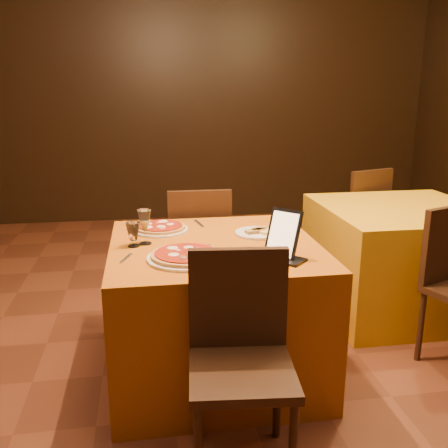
{
  "coord_description": "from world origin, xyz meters",
  "views": [
    {
      "loc": [
        -0.47,
        -2.54,
        1.55
      ],
      "look_at": [
        -0.07,
        -0.04,
        0.86
      ],
      "focal_mm": 40.0,
      "sensor_mm": 36.0,
      "label": 1
    }
  ],
  "objects": [
    {
      "name": "fork_near",
      "position": [
        -0.58,
        -0.2,
        0.75
      ],
      "size": [
        0.06,
        0.14,
        0.01
      ],
      "primitive_type": "cube",
      "rotation": [
        0.0,
        0.0,
        1.23
      ],
      "color": "silver",
      "rests_on": "main_table"
    },
    {
      "name": "chair_main_near",
      "position": [
        -0.12,
        -0.8,
        0.46
      ],
      "size": [
        0.4,
        0.4,
        0.91
      ],
      "primitive_type": null,
      "rotation": [
        0.0,
        0.0,
        -0.1
      ],
      "color": "black",
      "rests_on": "floor"
    },
    {
      "name": "side_table",
      "position": [
        1.31,
        0.61,
        0.38
      ],
      "size": [
        1.1,
        1.1,
        0.75
      ],
      "primitive_type": "cube",
      "color": "#CF910D",
      "rests_on": "floor"
    },
    {
      "name": "fork_far",
      "position": [
        -0.16,
        0.39,
        0.75
      ],
      "size": [
        0.05,
        0.17,
        0.01
      ],
      "primitive_type": "cube",
      "rotation": [
        0.0,
        0.0,
        1.75
      ],
      "color": "#A8A7AE",
      "rests_on": "main_table"
    },
    {
      "name": "pizza_near",
      "position": [
        -0.29,
        -0.25,
        0.77
      ],
      "size": [
        0.38,
        0.38,
        0.03
      ],
      "rotation": [
        0.0,
        0.0,
        0.26
      ],
      "color": "white",
      "rests_on": "main_table"
    },
    {
      "name": "knife",
      "position": [
        -0.13,
        -0.2,
        0.75
      ],
      "size": [
        0.08,
        0.22,
        0.01
      ],
      "primitive_type": "cube",
      "rotation": [
        0.0,
        0.0,
        1.86
      ],
      "color": "silver",
      "rests_on": "main_table"
    },
    {
      "name": "tablet",
      "position": [
        0.18,
        -0.3,
        0.87
      ],
      "size": [
        0.18,
        0.19,
        0.23
      ],
      "primitive_type": "cube",
      "rotation": [
        -0.35,
        0.0,
        -0.8
      ],
      "color": "black",
      "rests_on": "main_table"
    },
    {
      "name": "chair_main_far",
      "position": [
        -0.12,
        0.82,
        0.46
      ],
      "size": [
        0.48,
        0.48,
        0.91
      ],
      "primitive_type": null,
      "rotation": [
        0.0,
        0.0,
        3.12
      ],
      "color": "black",
      "rests_on": "floor"
    },
    {
      "name": "wine_glass",
      "position": [
        -0.48,
        0.03,
        0.84
      ],
      "size": [
        0.08,
        0.08,
        0.19
      ],
      "primitive_type": null,
      "rotation": [
        0.0,
        0.0,
        0.16
      ],
      "color": "#E9E684",
      "rests_on": "main_table"
    },
    {
      "name": "floor",
      "position": [
        0.0,
        0.0,
        -0.01
      ],
      "size": [
        6.0,
        7.0,
        0.01
      ],
      "primitive_type": "cube",
      "color": "#5E2D19",
      "rests_on": "ground"
    },
    {
      "name": "wall_back",
      "position": [
        0.0,
        3.5,
        1.4
      ],
      "size": [
        6.0,
        0.01,
        2.8
      ],
      "primitive_type": "cube",
      "color": "black",
      "rests_on": "floor"
    },
    {
      "name": "pizza_far",
      "position": [
        -0.39,
        0.27,
        0.77
      ],
      "size": [
        0.32,
        0.32,
        0.03
      ],
      "rotation": [
        0.0,
        0.0,
        -0.19
      ],
      "color": "white",
      "rests_on": "main_table"
    },
    {
      "name": "cutlet_dish",
      "position": [
        0.15,
        0.11,
        0.76
      ],
      "size": [
        0.26,
        0.26,
        0.03
      ],
      "rotation": [
        0.0,
        0.0,
        -0.2
      ],
      "color": "white",
      "rests_on": "main_table"
    },
    {
      "name": "chair_side_far",
      "position": [
        1.31,
        1.43,
        0.46
      ],
      "size": [
        0.55,
        0.55,
        0.91
      ],
      "primitive_type": null,
      "rotation": [
        0.0,
        0.0,
        3.46
      ],
      "color": "black",
      "rests_on": "floor"
    },
    {
      "name": "water_glass",
      "position": [
        -0.54,
        -0.0,
        0.81
      ],
      "size": [
        0.09,
        0.09,
        0.13
      ],
      "primitive_type": null,
      "rotation": [
        0.0,
        0.0,
        0.26
      ],
      "color": "white",
      "rests_on": "main_table"
    },
    {
      "name": "main_table",
      "position": [
        -0.12,
        -0.02,
        0.38
      ],
      "size": [
        1.1,
        1.1,
        0.75
      ],
      "primitive_type": "cube",
      "color": "#AA550A",
      "rests_on": "floor"
    }
  ]
}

